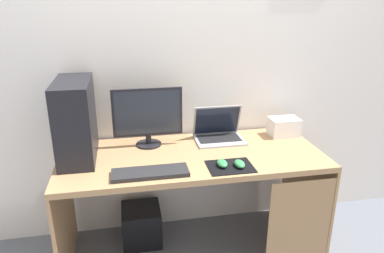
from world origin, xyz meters
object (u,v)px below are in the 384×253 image
at_px(monitor, 148,116).
at_px(projector, 284,127).
at_px(mouse_left, 222,163).
at_px(keyboard, 150,173).
at_px(mouse_right, 240,164).
at_px(pc_tower, 76,120).
at_px(laptop, 219,133).
at_px(subwoofer, 142,225).

xyz_separation_m(monitor, projector, (0.94, 0.01, -0.14)).
xyz_separation_m(projector, mouse_left, (-0.55, -0.40, -0.04)).
xyz_separation_m(keyboard, mouse_right, (0.51, -0.01, 0.01)).
distance_m(pc_tower, monitor, 0.44).
bearing_deg(laptop, keyboard, -139.14).
height_order(projector, mouse_right, projector).
xyz_separation_m(pc_tower, monitor, (0.43, 0.10, -0.04)).
bearing_deg(laptop, mouse_right, -88.89).
height_order(monitor, keyboard, monitor).
bearing_deg(subwoofer, keyboard, -82.58).
bearing_deg(monitor, pc_tower, -167.10).
height_order(projector, subwoofer, projector).
relative_size(monitor, mouse_left, 4.62).
distance_m(monitor, projector, 0.95).
relative_size(pc_tower, mouse_left, 4.92).
bearing_deg(subwoofer, laptop, 3.16).
bearing_deg(subwoofer, mouse_right, -35.97).
relative_size(projector, subwoofer, 0.76).
bearing_deg(laptop, monitor, -177.74).
bearing_deg(pc_tower, keyboard, -38.13).
distance_m(keyboard, mouse_right, 0.51).
distance_m(projector, mouse_right, 0.63).
relative_size(keyboard, mouse_right, 4.38).
distance_m(pc_tower, subwoofer, 0.90).
relative_size(keyboard, mouse_left, 4.38).
distance_m(projector, keyboard, 1.06).
height_order(monitor, mouse_left, monitor).
height_order(pc_tower, mouse_right, pc_tower).
xyz_separation_m(pc_tower, mouse_right, (0.91, -0.32, -0.21)).
bearing_deg(mouse_right, laptop, 91.11).
height_order(pc_tower, projector, pc_tower).
relative_size(pc_tower, mouse_right, 4.92).
xyz_separation_m(mouse_left, subwoofer, (-0.47, 0.38, -0.62)).
height_order(mouse_left, mouse_right, same).
bearing_deg(monitor, mouse_left, -45.37).
height_order(keyboard, subwoofer, keyboard).
bearing_deg(monitor, laptop, 2.26).
bearing_deg(keyboard, projector, 23.59).
bearing_deg(subwoofer, mouse_left, -39.36).
xyz_separation_m(pc_tower, mouse_left, (0.81, -0.30, -0.21)).
bearing_deg(pc_tower, mouse_left, -19.93).
distance_m(pc_tower, mouse_left, 0.89).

